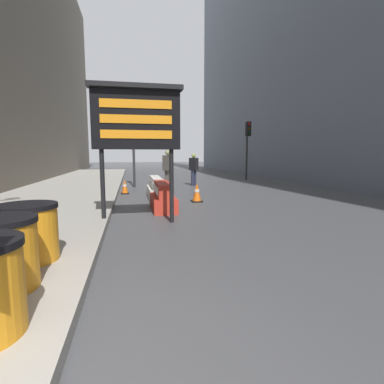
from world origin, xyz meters
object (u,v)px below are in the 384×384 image
jersey_barrier_red_striped (163,198)px  traffic_cone_near (157,192)px  message_board (136,120)px  traffic_cone_mid (125,187)px  traffic_cone_far (197,192)px  traffic_light_near_curb (133,127)px  pedestrian_worker (194,167)px  barrel_drum_back (28,232)px  pedestrian_passerby (168,166)px  jersey_barrier_white (156,189)px  traffic_light_far_side (248,138)px

jersey_barrier_red_striped → traffic_cone_near: size_ratio=2.65×
message_board → traffic_cone_mid: bearing=94.3°
traffic_cone_far → traffic_light_near_curb: traffic_light_near_curb is taller
jersey_barrier_red_striped → pedestrian_worker: size_ratio=1.09×
barrel_drum_back → jersey_barrier_red_striped: (2.25, 4.26, -0.20)m
message_board → jersey_barrier_red_striped: 2.70m
traffic_cone_near → traffic_cone_mid: size_ratio=1.15×
jersey_barrier_red_striped → traffic_light_near_curb: 6.74m
barrel_drum_back → traffic_cone_near: barrel_drum_back is taller
barrel_drum_back → traffic_cone_far: bearing=57.1°
traffic_cone_far → pedestrian_passerby: bearing=97.2°
barrel_drum_back → message_board: (1.52, 2.59, 1.79)m
traffic_light_near_curb → barrel_drum_back: bearing=-98.3°
message_board → jersey_barrier_white: 4.65m
traffic_light_far_side → message_board: bearing=-123.1°
jersey_barrier_red_striped → pedestrian_passerby: bearing=81.3°
message_board → traffic_light_near_curb: bearing=90.0°
jersey_barrier_red_striped → traffic_light_far_side: bearing=55.3°
barrel_drum_back → pedestrian_passerby: 9.83m
traffic_cone_near → traffic_light_near_curb: 5.50m
message_board → traffic_cone_far: size_ratio=4.75×
traffic_cone_near → traffic_light_near_curb: size_ratio=0.17×
jersey_barrier_red_striped → traffic_light_near_curb: size_ratio=0.45×
message_board → traffic_cone_near: (0.67, 3.06, -2.01)m
jersey_barrier_white → pedestrian_passerby: pedestrian_passerby is taller
barrel_drum_back → pedestrian_passerby: pedestrian_passerby is taller
traffic_light_far_side → traffic_cone_far: bearing=-122.4°
traffic_cone_near → traffic_cone_far: (1.33, -0.20, -0.01)m
jersey_barrier_red_striped → pedestrian_worker: pedestrian_worker is taller
pedestrian_worker → message_board: bearing=-56.8°
barrel_drum_back → pedestrian_passerby: (3.03, 9.34, 0.50)m
jersey_barrier_red_striped → pedestrian_worker: (2.23, 6.34, 0.61)m
traffic_light_near_curb → traffic_cone_near: bearing=-82.1°
jersey_barrier_white → pedestrian_worker: (2.23, 3.89, 0.63)m
pedestrian_passerby → message_board: bearing=30.1°
message_board → pedestrian_worker: (2.97, 8.02, -1.38)m
barrel_drum_back → jersey_barrier_red_striped: bearing=62.1°
traffic_light_near_curb → pedestrian_passerby: bearing=-36.7°
jersey_barrier_red_striped → message_board: bearing=-113.7°
traffic_cone_mid → pedestrian_passerby: size_ratio=0.33×
message_board → traffic_cone_far: 4.03m
barrel_drum_back → message_board: message_board is taller
pedestrian_passerby → traffic_cone_near: bearing=29.9°
jersey_barrier_white → traffic_cone_mid: jersey_barrier_white is taller
barrel_drum_back → message_board: 3.49m
jersey_barrier_red_striped → pedestrian_passerby: (0.77, 5.07, 0.70)m
traffic_cone_near → pedestrian_passerby: 3.86m
traffic_cone_far → pedestrian_worker: 5.29m
message_board → traffic_light_far_side: traffic_light_far_side is taller
traffic_cone_mid → traffic_light_near_curb: (0.41, 2.42, 2.60)m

